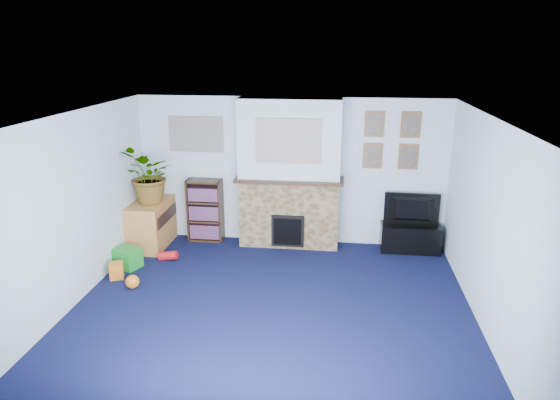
# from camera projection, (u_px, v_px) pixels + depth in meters

# --- Properties ---
(floor) EXTENTS (5.00, 4.50, 0.01)m
(floor) POSITION_uv_depth(u_px,v_px,m) (272.00, 306.00, 6.35)
(floor) COLOR #0D1235
(floor) RESTS_ON ground
(ceiling) EXTENTS (5.00, 4.50, 0.01)m
(ceiling) POSITION_uv_depth(u_px,v_px,m) (271.00, 117.00, 5.63)
(ceiling) COLOR white
(ceiling) RESTS_ON wall_back
(wall_back) EXTENTS (5.00, 0.04, 2.40)m
(wall_back) POSITION_uv_depth(u_px,v_px,m) (291.00, 171.00, 8.12)
(wall_back) COLOR silver
(wall_back) RESTS_ON ground
(wall_front) EXTENTS (5.00, 0.04, 2.40)m
(wall_front) POSITION_uv_depth(u_px,v_px,m) (232.00, 312.00, 3.86)
(wall_front) COLOR silver
(wall_front) RESTS_ON ground
(wall_left) EXTENTS (0.04, 4.50, 2.40)m
(wall_left) POSITION_uv_depth(u_px,v_px,m) (75.00, 209.00, 6.28)
(wall_left) COLOR silver
(wall_left) RESTS_ON ground
(wall_right) EXTENTS (0.04, 4.50, 2.40)m
(wall_right) POSITION_uv_depth(u_px,v_px,m) (488.00, 226.00, 5.70)
(wall_right) COLOR silver
(wall_right) RESTS_ON ground
(chimney_breast) EXTENTS (1.72, 0.50, 2.40)m
(chimney_breast) POSITION_uv_depth(u_px,v_px,m) (289.00, 176.00, 7.93)
(chimney_breast) COLOR brown
(chimney_breast) RESTS_ON ground
(collage_main) EXTENTS (1.00, 0.03, 0.68)m
(collage_main) POSITION_uv_depth(u_px,v_px,m) (288.00, 141.00, 7.56)
(collage_main) COLOR gray
(collage_main) RESTS_ON chimney_breast
(collage_left) EXTENTS (0.90, 0.03, 0.58)m
(collage_left) POSITION_uv_depth(u_px,v_px,m) (196.00, 134.00, 8.12)
(collage_left) COLOR gray
(collage_left) RESTS_ON wall_back
(portrait_tl) EXTENTS (0.30, 0.03, 0.40)m
(portrait_tl) POSITION_uv_depth(u_px,v_px,m) (374.00, 124.00, 7.71)
(portrait_tl) COLOR brown
(portrait_tl) RESTS_ON wall_back
(portrait_tr) EXTENTS (0.30, 0.03, 0.40)m
(portrait_tr) POSITION_uv_depth(u_px,v_px,m) (411.00, 125.00, 7.65)
(portrait_tr) COLOR brown
(portrait_tr) RESTS_ON wall_back
(portrait_bl) EXTENTS (0.30, 0.03, 0.40)m
(portrait_bl) POSITION_uv_depth(u_px,v_px,m) (373.00, 156.00, 7.86)
(portrait_bl) COLOR brown
(portrait_bl) RESTS_ON wall_back
(portrait_br) EXTENTS (0.30, 0.03, 0.40)m
(portrait_br) POSITION_uv_depth(u_px,v_px,m) (408.00, 157.00, 7.80)
(portrait_br) COLOR brown
(portrait_br) RESTS_ON wall_back
(tv_stand) EXTENTS (0.93, 0.39, 0.44)m
(tv_stand) POSITION_uv_depth(u_px,v_px,m) (410.00, 237.00, 7.98)
(tv_stand) COLOR black
(tv_stand) RESTS_ON ground
(television) EXTENTS (0.87, 0.14, 0.50)m
(television) POSITION_uv_depth(u_px,v_px,m) (412.00, 210.00, 7.86)
(television) COLOR black
(television) RESTS_ON tv_stand
(bookshelf) EXTENTS (0.58, 0.28, 1.05)m
(bookshelf) POSITION_uv_depth(u_px,v_px,m) (205.00, 211.00, 8.36)
(bookshelf) COLOR #321E12
(bookshelf) RESTS_ON ground
(sideboard) EXTENTS (0.54, 0.96, 0.75)m
(sideboard) POSITION_uv_depth(u_px,v_px,m) (151.00, 225.00, 8.16)
(sideboard) COLOR #BB7B3C
(sideboard) RESTS_ON ground
(potted_plant) EXTENTS (0.76, 0.86, 0.90)m
(potted_plant) POSITION_uv_depth(u_px,v_px,m) (149.00, 176.00, 7.86)
(potted_plant) COLOR #26661E
(potted_plant) RESTS_ON sideboard
(mantel_clock) EXTENTS (0.11, 0.07, 0.15)m
(mantel_clock) POSITION_uv_depth(u_px,v_px,m) (288.00, 174.00, 7.88)
(mantel_clock) COLOR gold
(mantel_clock) RESTS_ON chimney_breast
(mantel_candle) EXTENTS (0.05, 0.05, 0.16)m
(mantel_candle) POSITION_uv_depth(u_px,v_px,m) (304.00, 174.00, 7.85)
(mantel_candle) COLOR #B2BFC6
(mantel_candle) RESTS_ON chimney_breast
(mantel_teddy) EXTENTS (0.12, 0.12, 0.12)m
(mantel_teddy) POSITION_uv_depth(u_px,v_px,m) (255.00, 173.00, 7.94)
(mantel_teddy) COLOR gray
(mantel_teddy) RESTS_ON chimney_breast
(mantel_can) EXTENTS (0.06, 0.06, 0.13)m
(mantel_can) POSITION_uv_depth(u_px,v_px,m) (335.00, 176.00, 7.80)
(mantel_can) COLOR orange
(mantel_can) RESTS_ON chimney_breast
(green_crate) EXTENTS (0.45, 0.41, 0.30)m
(green_crate) POSITION_uv_depth(u_px,v_px,m) (127.00, 258.00, 7.41)
(green_crate) COLOR #198C26
(green_crate) RESTS_ON ground
(toy_ball) EXTENTS (0.19, 0.19, 0.19)m
(toy_ball) POSITION_uv_depth(u_px,v_px,m) (133.00, 282.00, 6.78)
(toy_ball) COLOR orange
(toy_ball) RESTS_ON ground
(toy_block) EXTENTS (0.24, 0.24, 0.23)m
(toy_block) POSITION_uv_depth(u_px,v_px,m) (117.00, 271.00, 7.07)
(toy_block) COLOR orange
(toy_block) RESTS_ON ground
(toy_tube) EXTENTS (0.30, 0.13, 0.17)m
(toy_tube) POSITION_uv_depth(u_px,v_px,m) (168.00, 256.00, 7.67)
(toy_tube) COLOR red
(toy_tube) RESTS_ON ground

